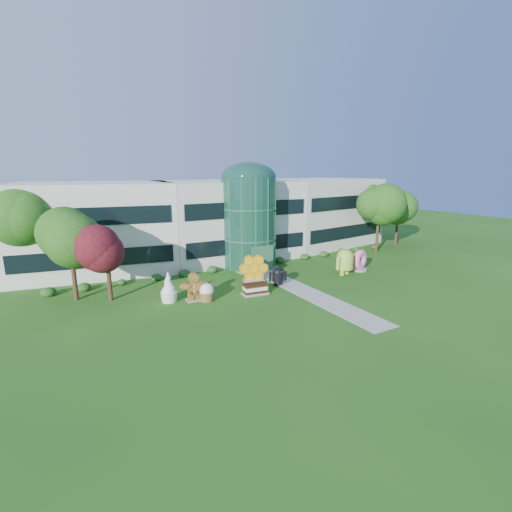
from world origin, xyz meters
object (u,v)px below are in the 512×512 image
android_green (345,260)px  donut (359,260)px  gingerbread (194,287)px  android_black (278,275)px

android_green → donut: android_green is taller
android_green → gingerbread: bearing=167.6°
gingerbread → android_green: bearing=2.6°
android_green → android_black: size_ratio=1.54×
android_green → gingerbread: (-16.32, 0.14, -0.36)m
donut → gingerbread: (-18.82, -0.37, 0.05)m
android_green → gingerbread: 16.32m
android_black → donut: donut is taller
android_black → gingerbread: bearing=-163.9°
donut → android_green: bearing=175.3°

